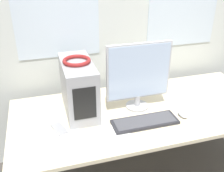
{
  "coord_description": "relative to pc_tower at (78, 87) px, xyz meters",
  "views": [
    {
      "loc": [
        -0.72,
        -1.12,
        1.78
      ],
      "look_at": [
        -0.26,
        0.43,
        0.94
      ],
      "focal_mm": 42.0,
      "sensor_mm": 36.0,
      "label": 1
    }
  ],
  "objects": [
    {
      "name": "mouse",
      "position": [
        0.7,
        -0.3,
        -0.18
      ],
      "size": [
        0.06,
        0.1,
        0.03
      ],
      "color": "#B2B2B7",
      "rests_on": "desk"
    },
    {
      "name": "paper_sheet_left",
      "position": [
        0.16,
        -0.4,
        -0.19
      ],
      "size": [
        0.24,
        0.32,
        0.0
      ],
      "rotation": [
        0.0,
        0.0,
        -0.11
      ],
      "color": "white",
      "rests_on": "desk"
    },
    {
      "name": "cell_phone",
      "position": [
        -0.18,
        -0.21,
        -0.19
      ],
      "size": [
        0.11,
        0.15,
        0.01
      ],
      "rotation": [
        0.0,
        0.0,
        0.31
      ],
      "color": "#99999E",
      "rests_on": "desk"
    },
    {
      "name": "monitor_main",
      "position": [
        0.43,
        -0.09,
        0.08
      ],
      "size": [
        0.48,
        0.17,
        0.51
      ],
      "color": "#B7B7BC",
      "rests_on": "desk"
    },
    {
      "name": "desk",
      "position": [
        0.48,
        -0.13,
        -0.24
      ],
      "size": [
        1.99,
        0.86,
        0.71
      ],
      "color": "beige",
      "rests_on": "ground_plane"
    },
    {
      "name": "headphones",
      "position": [
        -0.0,
        0.0,
        0.21
      ],
      "size": [
        0.2,
        0.2,
        0.03
      ],
      "color": "maroon",
      "rests_on": "pc_tower"
    },
    {
      "name": "wall_back",
      "position": [
        0.48,
        0.43,
        0.45
      ],
      "size": [
        8.0,
        0.07,
        2.7
      ],
      "color": "silver",
      "rests_on": "ground_plane"
    },
    {
      "name": "paper_sheet_front",
      "position": [
        -0.16,
        -0.37,
        -0.19
      ],
      "size": [
        0.24,
        0.31,
        0.0
      ],
      "rotation": [
        0.0,
        0.0,
        -0.09
      ],
      "color": "white",
      "rests_on": "desk"
    },
    {
      "name": "pc_tower",
      "position": [
        0.0,
        0.0,
        0.0
      ],
      "size": [
        0.21,
        0.49,
        0.39
      ],
      "color": "#9E9EA3",
      "rests_on": "desk"
    },
    {
      "name": "keyboard",
      "position": [
        0.41,
        -0.3,
        -0.18
      ],
      "size": [
        0.46,
        0.16,
        0.02
      ],
      "color": "#28282D",
      "rests_on": "desk"
    }
  ]
}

